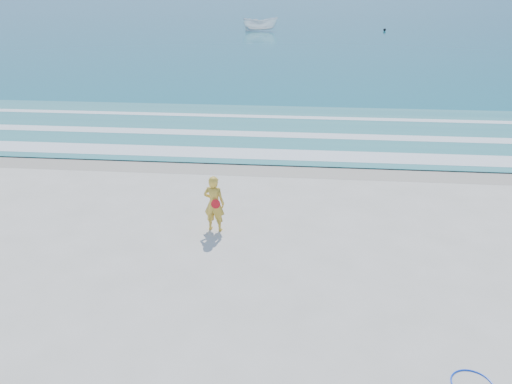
{
  "coord_description": "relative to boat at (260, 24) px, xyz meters",
  "views": [
    {
      "loc": [
        1.62,
        -9.66,
        6.89
      ],
      "look_at": [
        0.32,
        4.0,
        1.0
      ],
      "focal_mm": 35.0,
      "sensor_mm": 36.0,
      "label": 1
    }
  ],
  "objects": [
    {
      "name": "foam_near",
      "position": [
        4.76,
        -53.52,
        -0.93
      ],
      "size": [
        400.0,
        1.4,
        0.01
      ],
      "primitive_type": "cube",
      "color": "white",
      "rests_on": "shallow"
    },
    {
      "name": "buoy",
      "position": [
        17.5,
        1.62,
        -0.75
      ],
      "size": [
        0.39,
        0.39,
        0.39
      ],
      "primitive_type": "sphere",
      "color": "black",
      "rests_on": "ocean"
    },
    {
      "name": "foam_mid",
      "position": [
        4.76,
        -50.62,
        -0.93
      ],
      "size": [
        400.0,
        0.9,
        0.01
      ],
      "primitive_type": "cube",
      "color": "white",
      "rests_on": "shallow"
    },
    {
      "name": "boat",
      "position": [
        0.0,
        0.0,
        0.0
      ],
      "size": [
        4.97,
        2.02,
        1.89
      ],
      "primitive_type": "imported",
      "rotation": [
        0.0,
        0.0,
        1.61
      ],
      "color": "white",
      "rests_on": "ocean"
    },
    {
      "name": "ground",
      "position": [
        4.76,
        -63.82,
        -0.99
      ],
      "size": [
        400.0,
        400.0,
        0.0
      ],
      "primitive_type": "plane",
      "color": "silver",
      "rests_on": "ground"
    },
    {
      "name": "shallow",
      "position": [
        4.76,
        -49.82,
        -0.94
      ],
      "size": [
        400.0,
        10.0,
        0.01
      ],
      "primitive_type": "cube",
      "color": "#59B7AD",
      "rests_on": "ocean"
    },
    {
      "name": "foam_far",
      "position": [
        4.76,
        -47.32,
        -0.93
      ],
      "size": [
        400.0,
        0.6,
        0.01
      ],
      "primitive_type": "cube",
      "color": "white",
      "rests_on": "shallow"
    },
    {
      "name": "ocean",
      "position": [
        4.76,
        41.18,
        -0.97
      ],
      "size": [
        400.0,
        190.0,
        0.04
      ],
      "primitive_type": "cube",
      "color": "#19727F",
      "rests_on": "ground"
    },
    {
      "name": "wet_sand",
      "position": [
        4.76,
        -54.82,
        -0.98
      ],
      "size": [
        400.0,
        2.4,
        0.0
      ],
      "primitive_type": "cube",
      "color": "#B2A893",
      "rests_on": "ground"
    },
    {
      "name": "woman",
      "position": [
        3.92,
        -60.46,
        -0.13
      ],
      "size": [
        0.68,
        0.51,
        1.71
      ],
      "color": "gold",
      "rests_on": "ground"
    }
  ]
}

